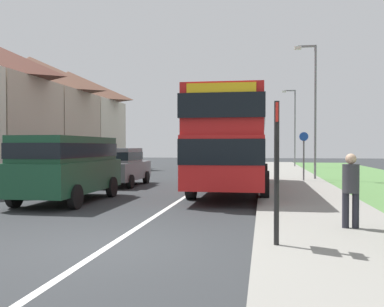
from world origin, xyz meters
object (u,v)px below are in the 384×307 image
Objects in this scene: pedestrian_at_stop at (351,187)px; cycle_route_sign at (304,154)px; double_decker_bus at (233,138)px; street_lamp_mid at (313,103)px; street_lamp_far at (294,123)px; parked_car_grey at (120,165)px; parked_van_dark_green at (68,163)px; bus_stop_sign at (277,163)px.

pedestrian_at_stop is 12.70m from cycle_route_sign.
street_lamp_mid is (3.76, 5.76, 1.94)m from double_decker_bus.
double_decker_bus is 20.47m from street_lamp_far.
street_lamp_far reaches higher than parked_car_grey.
parked_van_dark_green is 26.02m from street_lamp_far.
street_lamp_far is at bearing 70.07° from parked_van_dark_green.
street_lamp_mid is (0.76, 13.94, 3.11)m from pedestrian_at_stop.
parked_car_grey is 9.02m from cycle_route_sign.
street_lamp_far is at bearing 90.18° from street_lamp_mid.
street_lamp_far reaches higher than parked_van_dark_green.
bus_stop_sign is 0.40× the size of street_lamp_far.
parked_car_grey is at bearing -154.99° from street_lamp_mid.
double_decker_bus reaches higher than parked_van_dark_green.
cycle_route_sign is at bearing 54.87° from double_decker_bus.
street_lamp_mid is 1.08× the size of street_lamp_far.
street_lamp_far reaches higher than bus_stop_sign.
pedestrian_at_stop is 2.46m from bus_stop_sign.
double_decker_bus is at bearing -16.06° from parked_car_grey.
street_lamp_mid is (2.33, 15.75, 2.54)m from bus_stop_sign.
parked_van_dark_green is 0.69× the size of street_lamp_mid.
cycle_route_sign reaches higher than parked_van_dark_green.
double_decker_bus is at bearing -123.12° from street_lamp_mid.
pedestrian_at_stop is at bearing -69.84° from double_decker_bus.
parked_car_grey is 0.58× the size of street_lamp_mid.
pedestrian_at_stop is at bearing -91.45° from street_lamp_far.
cycle_route_sign is at bearing 46.73° from parked_van_dark_green.
parked_car_grey is 1.58× the size of bus_stop_sign.
cycle_route_sign is at bearing 19.40° from parked_car_grey.
double_decker_bus reaches higher than parked_car_grey.
bus_stop_sign is at bearing -59.63° from parked_car_grey.
double_decker_bus is 1.59× the size of street_lamp_far.
cycle_route_sign is 2.99m from street_lamp_mid.
bus_stop_sign is 16.12m from street_lamp_mid.
parked_van_dark_green is 8.68m from bus_stop_sign.
bus_stop_sign is at bearing -98.42° from street_lamp_mid.
bus_stop_sign is 1.03× the size of cycle_route_sign.
parked_van_dark_green is 12.10m from cycle_route_sign.
parked_car_grey reaches higher than pedestrian_at_stop.
bus_stop_sign is (6.54, -5.70, 0.27)m from parked_van_dark_green.
double_decker_bus is 10.10m from bus_stop_sign.
double_decker_bus is 5.66m from parked_car_grey.
double_decker_bus is at bearing 39.99° from parked_van_dark_green.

